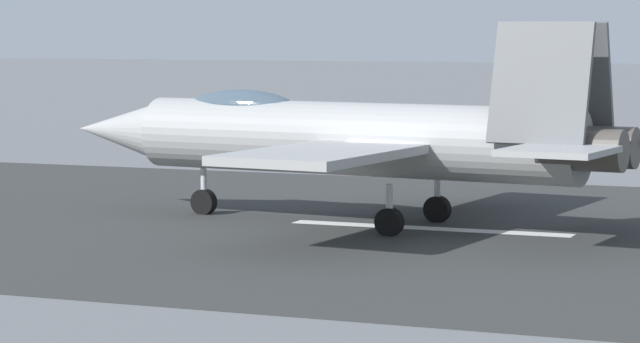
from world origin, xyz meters
name	(u,v)px	position (x,y,z in m)	size (l,w,h in m)	color
ground_plane	(403,228)	(0.00, 0.00, 0.00)	(400.00, 400.00, 0.00)	slate
runway_strip	(404,227)	(-0.02, 0.00, 0.01)	(240.00, 26.00, 0.02)	#313332
fighter_jet	(350,137)	(1.60, -0.07, 2.50)	(17.94, 14.13, 5.70)	#9FA0A0
marker_cone_mid	(354,168)	(6.44, -13.48, 0.28)	(0.44, 0.44, 0.55)	orange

